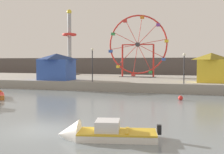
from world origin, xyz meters
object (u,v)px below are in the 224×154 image
object	(u,v)px
promenade_lamp_near	(184,63)
mooring_buoy_orange	(181,98)
carnival_booth_blue_tent	(57,66)
promenade_lamp_far	(92,60)
motorboat_white_red_stripe	(98,133)
carnival_booth_yellow_awning	(211,67)
ferris_wheel_red_frame	(138,46)
drop_tower_steel_tower	(69,45)

from	to	relation	value
promenade_lamp_near	mooring_buoy_orange	world-z (taller)	promenade_lamp_near
carnival_booth_blue_tent	mooring_buoy_orange	world-z (taller)	carnival_booth_blue_tent
promenade_lamp_far	carnival_booth_blue_tent	bearing A→B (deg)	165.76
motorboat_white_red_stripe	promenade_lamp_far	xyz separation A→B (m)	(-8.17, 20.64, 3.53)
carnival_booth_yellow_awning	ferris_wheel_red_frame	bearing A→B (deg)	145.74
ferris_wheel_red_frame	carnival_booth_blue_tent	world-z (taller)	ferris_wheel_red_frame
carnival_booth_yellow_awning	promenade_lamp_far	size ratio (longest dim) A/B	0.85
promenade_lamp_near	promenade_lamp_far	bearing A→B (deg)	178.35
motorboat_white_red_stripe	ferris_wheel_red_frame	distance (m)	32.76
carnival_booth_blue_tent	promenade_lamp_near	bearing A→B (deg)	-6.26
promenade_lamp_near	ferris_wheel_red_frame	bearing A→B (deg)	123.68
motorboat_white_red_stripe	promenade_lamp_near	size ratio (longest dim) A/B	1.43
motorboat_white_red_stripe	carnival_booth_yellow_awning	world-z (taller)	carnival_booth_yellow_awning
mooring_buoy_orange	ferris_wheel_red_frame	bearing A→B (deg)	114.12
ferris_wheel_red_frame	motorboat_white_red_stripe	bearing A→B (deg)	-81.38
drop_tower_steel_tower	motorboat_white_red_stripe	bearing A→B (deg)	-62.73
carnival_booth_yellow_awning	carnival_booth_blue_tent	world-z (taller)	carnival_booth_blue_tent
motorboat_white_red_stripe	carnival_booth_yellow_awning	size ratio (longest dim) A/B	1.38
carnival_booth_blue_tent	mooring_buoy_orange	xyz separation A→B (m)	(16.74, -7.42, -2.72)
motorboat_white_red_stripe	carnival_booth_yellow_awning	bearing A→B (deg)	-116.51
promenade_lamp_far	motorboat_white_red_stripe	bearing A→B (deg)	-68.41
motorboat_white_red_stripe	carnival_booth_blue_tent	size ratio (longest dim) A/B	1.05
drop_tower_steel_tower	carnival_booth_blue_tent	size ratio (longest dim) A/B	2.58
drop_tower_steel_tower	mooring_buoy_orange	size ratio (longest dim) A/B	27.44
motorboat_white_red_stripe	drop_tower_steel_tower	size ratio (longest dim) A/B	0.41
motorboat_white_red_stripe	mooring_buoy_orange	distance (m)	14.95
carnival_booth_blue_tent	promenade_lamp_near	size ratio (longest dim) A/B	1.37
motorboat_white_red_stripe	mooring_buoy_orange	size ratio (longest dim) A/B	11.13
carnival_booth_yellow_awning	carnival_booth_blue_tent	distance (m)	19.74
promenade_lamp_near	carnival_booth_yellow_awning	bearing A→B (deg)	46.08
promenade_lamp_near	mooring_buoy_orange	distance (m)	6.48
drop_tower_steel_tower	promenade_lamp_near	bearing A→B (deg)	-36.50
carnival_booth_yellow_awning	mooring_buoy_orange	xyz separation A→B (m)	(-2.95, -8.72, -2.70)
drop_tower_steel_tower	mooring_buoy_orange	bearing A→B (deg)	-45.06
drop_tower_steel_tower	ferris_wheel_red_frame	bearing A→B (deg)	-17.61
ferris_wheel_red_frame	promenade_lamp_far	distance (m)	11.94
carnival_booth_blue_tent	ferris_wheel_red_frame	bearing A→B (deg)	47.08
drop_tower_steel_tower	carnival_booth_yellow_awning	distance (m)	27.97
motorboat_white_red_stripe	promenade_lamp_far	distance (m)	22.47
ferris_wheel_red_frame	carnival_booth_yellow_awning	size ratio (longest dim) A/B	2.76
carnival_booth_blue_tent	mooring_buoy_orange	bearing A→B (deg)	-24.14
ferris_wheel_red_frame	promenade_lamp_near	xyz separation A→B (m)	(7.71, -11.56, -2.64)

